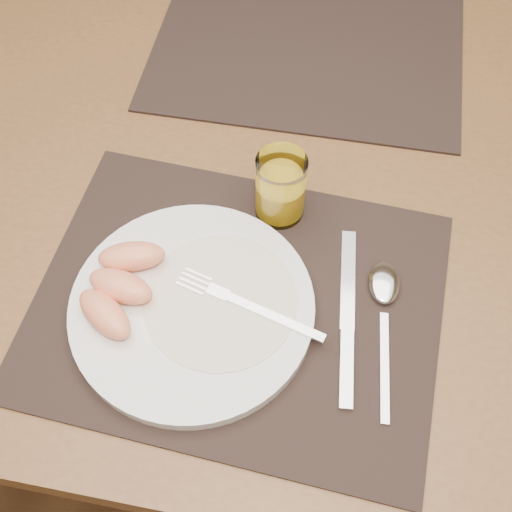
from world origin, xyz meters
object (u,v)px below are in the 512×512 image
object	(u,v)px
knife	(347,329)
juice_glass	(280,190)
plate	(192,307)
placemat_near	(238,303)
placemat_far	(308,46)
spoon	(384,294)
table	(266,195)
fork	(238,301)

from	to	relation	value
knife	juice_glass	bearing A→B (deg)	124.20
plate	knife	distance (m)	0.17
placemat_near	placemat_far	size ratio (longest dim) A/B	1.00
plate	spoon	world-z (taller)	plate
table	placemat_near	bearing A→B (deg)	-88.33
table	placemat_near	size ratio (longest dim) A/B	3.11
spoon	table	bearing A→B (deg)	132.40
placemat_near	placemat_far	distance (m)	0.44
placemat_near	knife	world-z (taller)	knife
placemat_near	juice_glass	xyz separation A→B (m)	(0.02, 0.13, 0.04)
table	juice_glass	bearing A→B (deg)	-69.91
table	spoon	world-z (taller)	spoon
plate	knife	size ratio (longest dim) A/B	1.22
plate	fork	world-z (taller)	fork
knife	table	bearing A→B (deg)	119.44
fork	plate	bearing A→B (deg)	-166.10
placemat_far	fork	distance (m)	0.45
fork	placemat_far	bearing A→B (deg)	88.17
placemat_far	fork	xyz separation A→B (m)	(-0.01, -0.45, 0.02)
placemat_near	fork	bearing A→B (deg)	-76.00
plate	juice_glass	size ratio (longest dim) A/B	2.99
placemat_far	knife	world-z (taller)	knife
fork	table	bearing A→B (deg)	92.11
placemat_near	knife	size ratio (longest dim) A/B	2.04
fork	knife	xyz separation A→B (m)	(0.12, -0.00, -0.02)
placemat_far	juice_glass	xyz separation A→B (m)	(0.01, -0.31, 0.04)
juice_glass	knife	bearing A→B (deg)	-55.80
table	fork	bearing A→B (deg)	-87.89
spoon	juice_glass	world-z (taller)	juice_glass
placemat_near	juice_glass	distance (m)	0.14
fork	spoon	world-z (taller)	fork
knife	juice_glass	distance (m)	0.18
plate	spoon	size ratio (longest dim) A/B	1.41
table	placemat_far	xyz separation A→B (m)	(0.02, 0.22, 0.09)
spoon	juice_glass	size ratio (longest dim) A/B	2.12
placemat_far	juice_glass	size ratio (longest dim) A/B	4.98
spoon	placemat_near	bearing A→B (deg)	-166.94
table	knife	world-z (taller)	knife
juice_glass	spoon	bearing A→B (deg)	-35.70
juice_glass	plate	bearing A→B (deg)	-114.84
placemat_far	spoon	xyz separation A→B (m)	(0.14, -0.40, 0.01)
placemat_near	placemat_far	xyz separation A→B (m)	(0.02, 0.44, 0.00)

